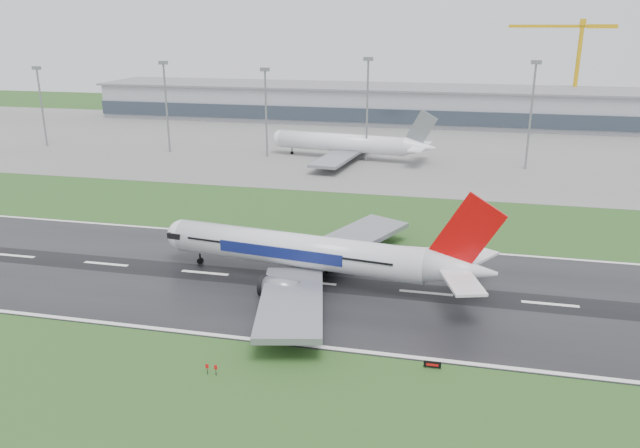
# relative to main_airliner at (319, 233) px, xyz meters

# --- Properties ---
(ground) EXTENTS (520.00, 520.00, 0.00)m
(ground) POSITION_rel_main_airliner_xyz_m (-21.16, -0.99, -9.03)
(ground) COLOR #22481A
(ground) RESTS_ON ground
(runway) EXTENTS (400.00, 45.00, 0.10)m
(runway) POSITION_rel_main_airliner_xyz_m (-21.16, -0.99, -8.98)
(runway) COLOR black
(runway) RESTS_ON ground
(apron) EXTENTS (400.00, 130.00, 0.08)m
(apron) POSITION_rel_main_airliner_xyz_m (-21.16, 124.01, -8.99)
(apron) COLOR slate
(apron) RESTS_ON ground
(terminal) EXTENTS (240.00, 36.00, 15.00)m
(terminal) POSITION_rel_main_airliner_xyz_m (-21.16, 184.01, -1.53)
(terminal) COLOR #90929A
(terminal) RESTS_ON ground
(main_airliner) EXTENTS (67.50, 65.03, 17.86)m
(main_airliner) POSITION_rel_main_airliner_xyz_m (0.00, 0.00, 0.00)
(main_airliner) COLOR silver
(main_airliner) RESTS_ON runway
(parked_airliner) EXTENTS (63.81, 60.46, 16.70)m
(parked_airliner) POSITION_rel_main_airliner_xyz_m (-13.15, 101.59, -0.60)
(parked_airliner) COLOR white
(parked_airliner) RESTS_ON apron
(tower_crane) EXTENTS (44.88, 3.90, 44.25)m
(tower_crane) POSITION_rel_main_airliner_xyz_m (70.98, 199.01, 13.10)
(tower_crane) COLOR gold
(tower_crane) RESTS_ON ground
(runway_sign) EXTENTS (2.31, 0.31, 1.04)m
(runway_sign) POSITION_rel_main_airliner_xyz_m (21.10, -24.94, -8.51)
(runway_sign) COLOR black
(runway_sign) RESTS_ON ground
(floodmast_0) EXTENTS (0.64, 0.64, 27.23)m
(floodmast_0) POSITION_rel_main_airliner_xyz_m (-124.45, 99.01, 4.59)
(floodmast_0) COLOR gray
(floodmast_0) RESTS_ON ground
(floodmast_1) EXTENTS (0.64, 0.64, 29.73)m
(floodmast_1) POSITION_rel_main_airliner_xyz_m (-75.88, 99.01, 5.83)
(floodmast_1) COLOR gray
(floodmast_1) RESTS_ON ground
(floodmast_2) EXTENTS (0.64, 0.64, 28.09)m
(floodmast_2) POSITION_rel_main_airliner_xyz_m (-40.33, 99.01, 5.02)
(floodmast_2) COLOR gray
(floodmast_2) RESTS_ON ground
(floodmast_3) EXTENTS (0.64, 0.64, 31.83)m
(floodmast_3) POSITION_rel_main_airliner_xyz_m (-6.63, 99.01, 6.89)
(floodmast_3) COLOR gray
(floodmast_3) RESTS_ON ground
(floodmast_4) EXTENTS (0.64, 0.64, 31.52)m
(floodmast_4) POSITION_rel_main_airliner_xyz_m (43.21, 99.01, 6.73)
(floodmast_4) COLOR gray
(floodmast_4) RESTS_ON ground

